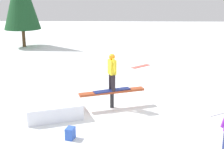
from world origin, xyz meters
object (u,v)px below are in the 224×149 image
(loose_snowboard_white, at_px, (222,111))
(loose_snowboard_coral, at_px, (141,66))
(rail_feature, at_px, (112,93))
(main_rider_on_rail, at_px, (112,73))
(backpack_on_snow, at_px, (70,133))

(loose_snowboard_white, distance_m, loose_snowboard_coral, 6.88)
(rail_feature, height_order, loose_snowboard_white, rail_feature)
(main_rider_on_rail, bearing_deg, loose_snowboard_coral, 53.11)
(rail_feature, relative_size, main_rider_on_rail, 1.74)
(main_rider_on_rail, xyz_separation_m, loose_snowboard_coral, (1.42, 6.15, -1.30))
(backpack_on_snow, bearing_deg, rail_feature, 168.76)
(rail_feature, distance_m, loose_snowboard_white, 3.90)
(main_rider_on_rail, relative_size, loose_snowboard_white, 0.94)
(loose_snowboard_white, bearing_deg, loose_snowboard_coral, -100.22)
(rail_feature, height_order, backpack_on_snow, rail_feature)
(main_rider_on_rail, distance_m, backpack_on_snow, 2.92)
(loose_snowboard_white, height_order, loose_snowboard_coral, same)
(main_rider_on_rail, bearing_deg, loose_snowboard_white, -28.14)
(rail_feature, xyz_separation_m, loose_snowboard_coral, (1.42, 6.15, -0.54))
(backpack_on_snow, bearing_deg, loose_snowboard_white, 126.95)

